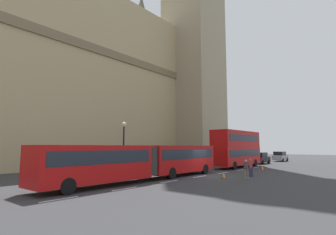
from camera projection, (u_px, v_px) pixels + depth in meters
ground_plane at (207, 176)px, 25.51m from camera, size 160.00×160.00×0.00m
lane_centre_marking at (200, 177)px, 24.57m from camera, size 29.80×0.16×0.01m
articulated_bus at (145, 159)px, 21.92m from camera, size 18.54×2.54×2.90m
double_decker_bus at (237, 147)px, 35.70m from camera, size 10.42×2.54×4.90m
sedan_lead at (260, 158)px, 42.82m from camera, size 4.40×1.86×1.85m
sedan_trailing at (280, 156)px, 50.21m from camera, size 4.40×1.86×1.85m
traffic_cone_west at (224, 175)px, 23.16m from camera, size 0.36×0.36×0.58m
traffic_cone_middle at (251, 169)px, 30.09m from camera, size 0.36×0.36×0.58m
traffic_cone_east at (262, 168)px, 31.20m from camera, size 0.36×0.36×0.58m
street_lamp at (124, 144)px, 26.13m from camera, size 0.44×0.44×5.27m
pedestrian_near_cones at (246, 169)px, 22.48m from camera, size 0.45×0.45×1.69m
pedestrian_by_kerb at (251, 167)px, 24.70m from camera, size 0.47×0.40×1.69m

